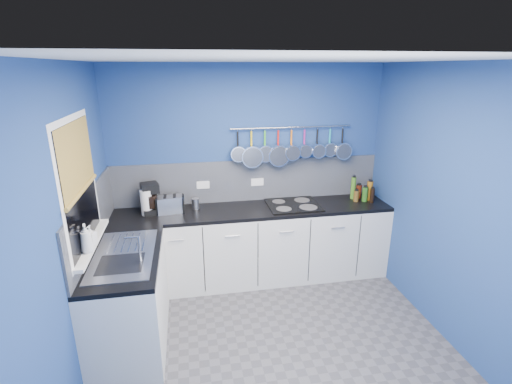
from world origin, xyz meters
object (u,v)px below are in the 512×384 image
object	(u,v)px
coffee_maker	(150,199)
canister	(196,204)
paper_towel	(146,203)
hob	(293,205)
toaster	(170,204)
soap_bottle_b	(90,236)
soap_bottle_a	(86,238)

from	to	relation	value
coffee_maker	canister	size ratio (longest dim) A/B	2.76
paper_towel	hob	bearing A→B (deg)	-0.41
toaster	coffee_maker	bearing A→B (deg)	167.66
paper_towel	toaster	bearing A→B (deg)	5.84
soap_bottle_b	toaster	size ratio (longest dim) A/B	0.60
hob	paper_towel	bearing A→B (deg)	179.59
soap_bottle_a	toaster	size ratio (longest dim) A/B	0.83
toaster	canister	xyz separation A→B (m)	(0.28, 0.06, -0.03)
paper_towel	toaster	size ratio (longest dim) A/B	0.97
soap_bottle_a	paper_towel	xyz separation A→B (m)	(0.35, 1.13, -0.13)
soap_bottle_b	toaster	world-z (taller)	soap_bottle_b
coffee_maker	toaster	distance (m)	0.22
canister	soap_bottle_a	bearing A→B (deg)	-125.80
paper_towel	soap_bottle_a	bearing A→B (deg)	-107.14
soap_bottle_a	hob	xyz separation A→B (m)	(2.01, 1.12, -0.26)
soap_bottle_a	canister	world-z (taller)	soap_bottle_a
canister	hob	bearing A→B (deg)	-5.05
soap_bottle_b	coffee_maker	bearing A→B (deg)	69.50
canister	hob	size ratio (longest dim) A/B	0.20
toaster	soap_bottle_b	bearing A→B (deg)	-128.63
toaster	canister	bearing A→B (deg)	4.27
hob	soap_bottle_a	bearing A→B (deg)	-150.94
coffee_maker	canister	world-z (taller)	coffee_maker
soap_bottle_a	canister	bearing A→B (deg)	54.20
soap_bottle_b	canister	xyz separation A→B (m)	(0.88, 1.09, -0.17)
soap_bottle_b	coffee_maker	distance (m)	1.12
paper_towel	hob	distance (m)	1.67
coffee_maker	canister	distance (m)	0.50
toaster	canister	distance (m)	0.29
soap_bottle_b	coffee_maker	size ratio (longest dim) A/B	0.51
soap_bottle_a	hob	size ratio (longest dim) A/B	0.40
soap_bottle_a	coffee_maker	bearing A→B (deg)	71.56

